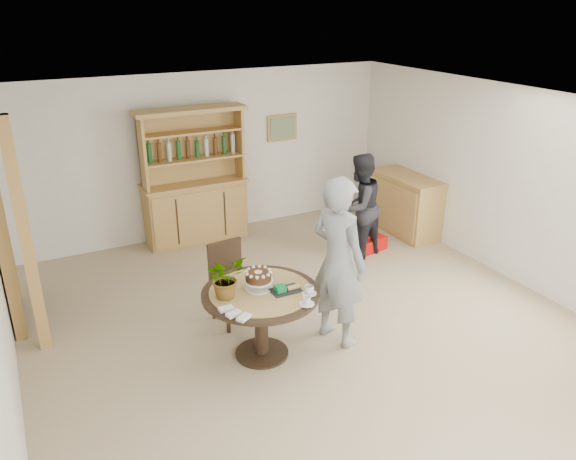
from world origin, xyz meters
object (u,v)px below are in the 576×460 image
at_px(dining_table, 261,304).
at_px(teen_boy, 338,262).
at_px(red_suitcase, 364,243).
at_px(sideboard, 406,204).
at_px(dining_chair, 230,277).
at_px(adult_person, 359,206).
at_px(hutch, 195,197).

height_order(dining_table, teen_boy, teen_boy).
distance_m(dining_table, red_suitcase, 3.06).
height_order(sideboard, dining_chair, dining_chair).
height_order(teen_boy, adult_person, teen_boy).
height_order(hutch, dining_chair, hutch).
bearing_deg(teen_boy, sideboard, -68.26).
bearing_deg(dining_table, dining_chair, 90.64).
height_order(sideboard, teen_boy, teen_boy).
xyz_separation_m(hutch, teen_boy, (0.46, -3.34, 0.24)).
xyz_separation_m(dining_table, teen_boy, (0.85, -0.10, 0.33)).
height_order(dining_table, adult_person, adult_person).
xyz_separation_m(sideboard, teen_boy, (-2.58, -2.10, 0.46)).
bearing_deg(sideboard, dining_table, -149.73).
bearing_deg(teen_boy, hutch, -9.55).
distance_m(teen_boy, adult_person, 2.22).
bearing_deg(dining_table, adult_person, 35.25).
xyz_separation_m(dining_chair, adult_person, (2.28, 0.77, 0.23)).
distance_m(dining_chair, adult_person, 2.41).
relative_size(adult_person, red_suitcase, 2.29).
bearing_deg(adult_person, dining_table, 16.77).
relative_size(sideboard, teen_boy, 0.68).
distance_m(dining_table, adult_person, 2.78).
distance_m(sideboard, red_suitcase, 1.06).
bearing_deg(teen_boy, dining_table, 65.85).
bearing_deg(hutch, sideboard, -22.21).
distance_m(dining_table, teen_boy, 0.92).
relative_size(hutch, red_suitcase, 3.07).
bearing_deg(red_suitcase, hutch, 133.34).
distance_m(dining_chair, red_suitcase, 2.67).
bearing_deg(dining_table, teen_boy, -6.71).
height_order(dining_table, dining_chair, dining_chair).
distance_m(teen_boy, red_suitcase, 2.58).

